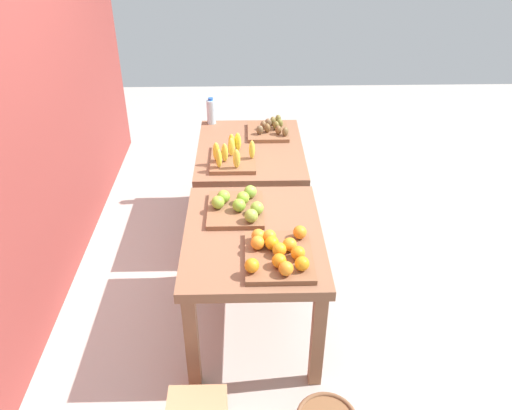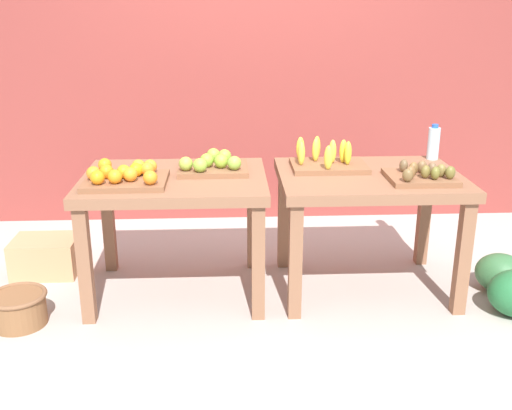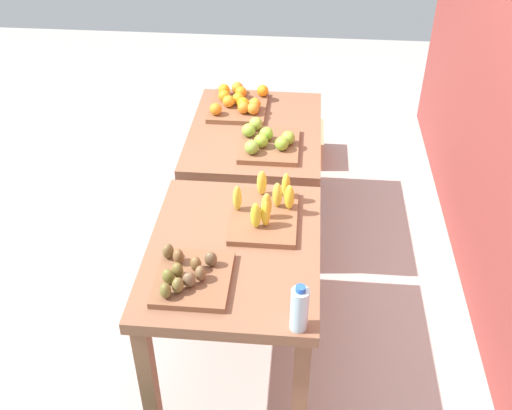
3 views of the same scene
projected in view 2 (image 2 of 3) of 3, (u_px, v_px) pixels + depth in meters
ground_plane at (272, 289)px, 3.66m from camera, size 8.00×8.00×0.00m
back_wall at (260, 24)px, 4.46m from camera, size 4.40×0.12×3.00m
display_table_left at (175, 194)px, 3.44m from camera, size 1.04×0.80×0.72m
display_table_right at (369, 191)px, 3.49m from camera, size 1.04×0.80×0.72m
orange_bin at (125, 176)px, 3.26m from camera, size 0.44×0.38×0.11m
apple_bin at (213, 165)px, 3.49m from camera, size 0.40×0.35×0.11m
banana_crate at (327, 161)px, 3.56m from camera, size 0.44×0.32×0.17m
kiwi_bin at (421, 175)px, 3.31m from camera, size 0.36×0.32×0.10m
water_bottle at (433, 143)px, 3.74m from camera, size 0.07×0.07×0.22m
wicker_basket at (19, 308)px, 3.24m from camera, size 0.31×0.31×0.18m
cardboard_produce_box at (46, 256)px, 3.84m from camera, size 0.40×0.30×0.23m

